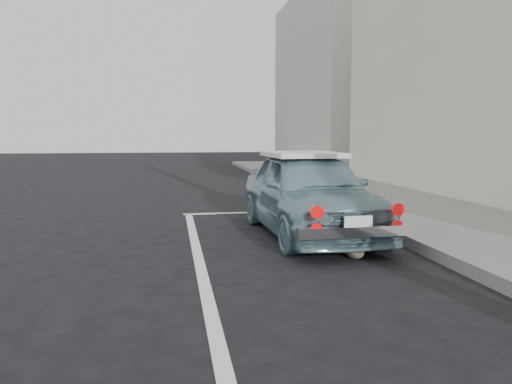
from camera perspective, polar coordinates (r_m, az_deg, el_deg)
ground at (r=3.30m, az=13.57°, el=-19.97°), size 80.00×80.00×0.00m
building_far at (r=24.06m, az=8.90°, el=12.52°), size 3.50×10.00×8.00m
pline_front at (r=9.47m, az=0.79°, el=-2.32°), size 3.00×0.12×0.01m
pline_side at (r=5.89m, az=-6.52°, el=-7.83°), size 0.12×7.00×0.01m
retro_coupe at (r=7.34m, az=6.08°, el=-0.04°), size 1.58×3.69×1.24m
cat at (r=6.05m, az=11.29°, el=-6.54°), size 0.24×0.44×0.23m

